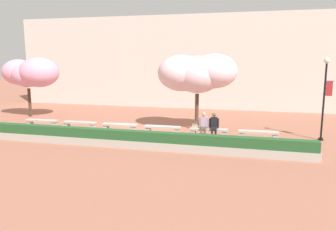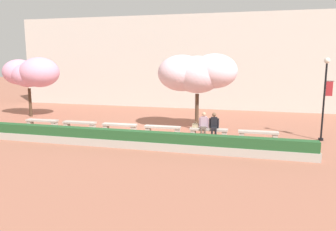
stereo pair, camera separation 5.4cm
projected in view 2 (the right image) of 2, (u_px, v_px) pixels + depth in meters
The scene contains 15 objects.
ground_plane at pixel (141, 133), 17.89m from camera, with size 100.00×100.00×0.00m, color #9E604C.
building_facade at pixel (185, 62), 28.25m from camera, with size 28.65×4.00×7.48m, color beige.
stone_bench_west_end at pixel (42, 122), 19.38m from camera, with size 1.97×0.48×0.45m.
stone_bench_near_west at pixel (80, 124), 18.77m from camera, with size 1.97×0.48×0.45m.
stone_bench_center at pixel (120, 126), 18.15m from camera, with size 1.97×0.48×0.45m.
stone_bench_near_east at pixel (163, 129), 17.53m from camera, with size 1.97×0.48×0.45m.
stone_bench_east_end at pixel (209, 131), 16.91m from camera, with size 1.97×0.48×0.45m.
stone_bench_far_east at pixel (258, 134), 16.29m from camera, with size 1.97×0.48×0.45m.
person_seated_left at pixel (204, 124), 16.86m from camera, with size 0.51×0.70×1.29m.
person_seated_right at pixel (214, 124), 16.72m from camera, with size 0.51×0.71×1.29m.
handbag at pixel (195, 125), 17.07m from camera, with size 0.30×0.15×0.34m.
cherry_tree_main at pixel (196, 73), 18.20m from camera, with size 4.46×2.85×4.29m.
cherry_tree_secondary at pixel (31, 73), 22.58m from camera, with size 4.32×2.51×4.11m.
lamp_post_with_banner at pixel (325, 92), 15.83m from camera, with size 0.54×0.28×4.06m.
planter_hedge_foreground at pixel (119, 139), 14.99m from camera, with size 17.07×0.50×0.80m.
Camera 2 is at (5.87, -16.52, 3.98)m, focal length 35.00 mm.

